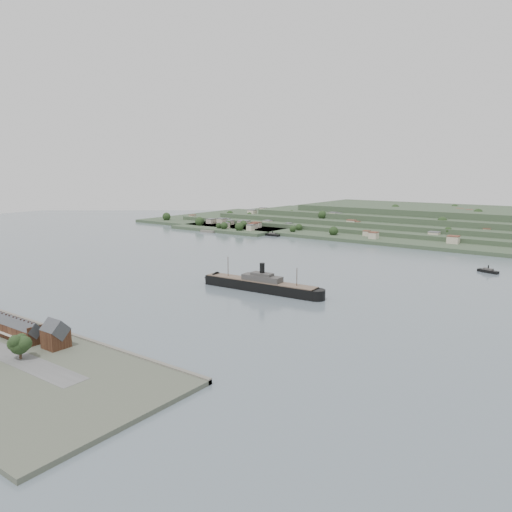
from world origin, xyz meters
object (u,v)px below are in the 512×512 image
Objects in this scene: steamship at (257,284)px; fig_tree at (19,344)px; gabled_building at (56,335)px; terrace_row at (6,325)px; tugboat at (246,287)px.

steamship is 168.88m from fig_tree.
gabled_building is at bearing -92.41° from steamship.
terrace_row reaches higher than tugboat.
tugboat is (35.18, 153.34, -5.04)m from terrace_row.
terrace_row is 40.59m from fig_tree.
terrace_row is 3.28× the size of tugboat.
terrace_row is 4.79× the size of fig_tree.
tugboat is at bearing 77.08° from terrace_row.
steamship reaches higher than fig_tree.
terrace_row is at bearing -102.92° from tugboat.
fig_tree is (-5.76, -168.71, 4.68)m from steamship.
gabled_building is 1.21× the size of fig_tree.
terrace_row is at bearing -105.81° from steamship.
gabled_building reaches higher than tugboat.
fig_tree reaches higher than tugboat.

